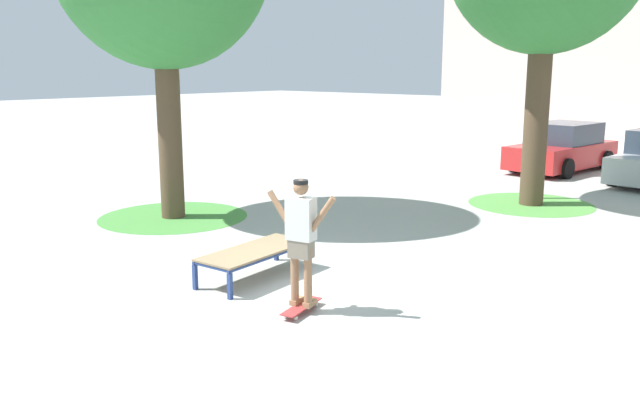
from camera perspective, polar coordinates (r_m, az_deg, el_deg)
ground_plane at (r=9.67m, az=-3.45°, el=-7.76°), size 120.00×120.00×0.00m
skate_box at (r=10.07m, az=-5.69°, el=-4.54°), size 0.94×1.96×0.46m
skateboard at (r=8.76m, az=-1.62°, el=-9.30°), size 0.39×0.82×0.09m
skater at (r=8.46m, az=-1.66°, el=-2.98°), size 0.99×0.36×1.69m
grass_patch_near_left at (r=14.55m, az=-12.65°, el=-1.43°), size 3.19×3.19×0.01m
grass_patch_mid_back at (r=16.29m, az=17.90°, el=-0.34°), size 2.90×2.90×0.01m
car_red at (r=21.86m, az=20.40°, el=4.21°), size 2.23×4.35×1.50m
light_post at (r=16.68m, az=18.30°, el=13.12°), size 0.36×0.36×5.83m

